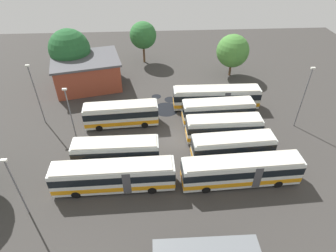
# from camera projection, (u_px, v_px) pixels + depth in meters

# --- Properties ---
(ground_plane) EXTENTS (91.63, 91.63, 0.00)m
(ground_plane) POSITION_uv_depth(u_px,v_px,m) (173.00, 140.00, 39.64)
(ground_plane) COLOR #383533
(bus_row0_slot0) EXTENTS (13.72, 2.75, 3.56)m
(bus_row0_slot0) POSITION_uv_depth(u_px,v_px,m) (216.00, 97.00, 45.26)
(bus_row0_slot0) COLOR silver
(bus_row0_slot0) RESTS_ON ground_plane
(bus_row0_slot1) EXTENTS (10.54, 2.98, 3.56)m
(bus_row0_slot1) POSITION_uv_depth(u_px,v_px,m) (218.00, 111.00, 42.13)
(bus_row0_slot1) COLOR silver
(bus_row0_slot1) RESTS_ON ground_plane
(bus_row0_slot2) EXTENTS (10.21, 2.68, 3.56)m
(bus_row0_slot2) POSITION_uv_depth(u_px,v_px,m) (223.00, 128.00, 38.83)
(bus_row0_slot2) COLOR silver
(bus_row0_slot2) RESTS_ON ground_plane
(bus_row0_slot3) EXTENTS (10.38, 3.09, 3.56)m
(bus_row0_slot3) POSITION_uv_depth(u_px,v_px,m) (232.00, 147.00, 35.64)
(bus_row0_slot3) COLOR silver
(bus_row0_slot3) RESTS_ON ground_plane
(bus_row0_slot4) EXTENTS (13.77, 3.09, 3.56)m
(bus_row0_slot4) POSITION_uv_depth(u_px,v_px,m) (242.00, 171.00, 32.39)
(bus_row0_slot4) COLOR silver
(bus_row0_slot4) RESTS_ON ground_plane
(bus_row1_slot1) EXTENTS (10.81, 3.20, 3.56)m
(bus_row1_slot1) POSITION_uv_depth(u_px,v_px,m) (121.00, 114.00, 41.45)
(bus_row1_slot1) COLOR silver
(bus_row1_slot1) RESTS_ON ground_plane
(bus_row1_slot3) EXTENTS (10.51, 2.64, 3.56)m
(bus_row1_slot3) POSITION_uv_depth(u_px,v_px,m) (116.00, 152.00, 34.92)
(bus_row1_slot3) COLOR silver
(bus_row1_slot3) RESTS_ON ground_plane
(bus_row1_slot4) EXTENTS (13.72, 2.77, 3.56)m
(bus_row1_slot4) POSITION_uv_depth(u_px,v_px,m) (114.00, 176.00, 31.75)
(bus_row1_slot4) COLOR silver
(bus_row1_slot4) RESTS_ON ground_plane
(depot_building) EXTENTS (13.23, 11.45, 5.27)m
(depot_building) POSITION_uv_depth(u_px,v_px,m) (87.00, 72.00, 50.64)
(depot_building) COLOR #99422D
(depot_building) RESTS_ON ground_plane
(lamp_post_far_corner) EXTENTS (0.56, 0.28, 8.29)m
(lamp_post_far_corner) POSITION_uv_depth(u_px,v_px,m) (71.00, 114.00, 36.85)
(lamp_post_far_corner) COLOR slate
(lamp_post_far_corner) RESTS_ON ground_plane
(lamp_post_by_building) EXTENTS (0.56, 0.28, 9.46)m
(lamp_post_by_building) POSITION_uv_depth(u_px,v_px,m) (304.00, 96.00, 39.24)
(lamp_post_by_building) COLOR slate
(lamp_post_by_building) RESTS_ON ground_plane
(lamp_post_near_entrance) EXTENTS (0.56, 0.28, 7.74)m
(lamp_post_near_entrance) POSITION_uv_depth(u_px,v_px,m) (16.00, 185.00, 27.55)
(lamp_post_near_entrance) COLOR slate
(lamp_post_near_entrance) RESTS_ON ground_plane
(lamp_post_mid_lot) EXTENTS (0.56, 0.28, 9.40)m
(lamp_post_mid_lot) POSITION_uv_depth(u_px,v_px,m) (36.00, 93.00, 39.94)
(lamp_post_mid_lot) COLOR slate
(lamp_post_mid_lot) RESTS_ON ground_plane
(tree_west_edge) EXTENTS (7.27, 7.27, 9.53)m
(tree_west_edge) POSITION_uv_depth(u_px,v_px,m) (70.00, 50.00, 50.58)
(tree_west_edge) COLOR brown
(tree_west_edge) RESTS_ON ground_plane
(tree_east_edge) EXTENTS (6.03, 6.03, 7.94)m
(tree_east_edge) POSITION_uv_depth(u_px,v_px,m) (233.00, 51.00, 52.52)
(tree_east_edge) COLOR brown
(tree_east_edge) RESTS_ON ground_plane
(tree_south_edge) EXTENTS (5.38, 5.38, 8.42)m
(tree_south_edge) POSITION_uv_depth(u_px,v_px,m) (143.00, 35.00, 56.90)
(tree_south_edge) COLOR brown
(tree_south_edge) RESTS_ON ground_plane
(puddle_between_rows) EXTENTS (1.61, 1.61, 0.01)m
(puddle_between_rows) POSITION_uv_depth(u_px,v_px,m) (156.00, 97.00, 48.99)
(puddle_between_rows) COLOR black
(puddle_between_rows) RESTS_ON ground_plane
(puddle_near_shelter) EXTENTS (4.13, 4.13, 0.01)m
(puddle_near_shelter) POSITION_uv_depth(u_px,v_px,m) (166.00, 109.00, 45.84)
(puddle_near_shelter) COLOR black
(puddle_near_shelter) RESTS_ON ground_plane
(puddle_front_lane) EXTENTS (1.97, 1.97, 0.01)m
(puddle_front_lane) POSITION_uv_depth(u_px,v_px,m) (170.00, 100.00, 48.20)
(puddle_front_lane) COLOR black
(puddle_front_lane) RESTS_ON ground_plane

